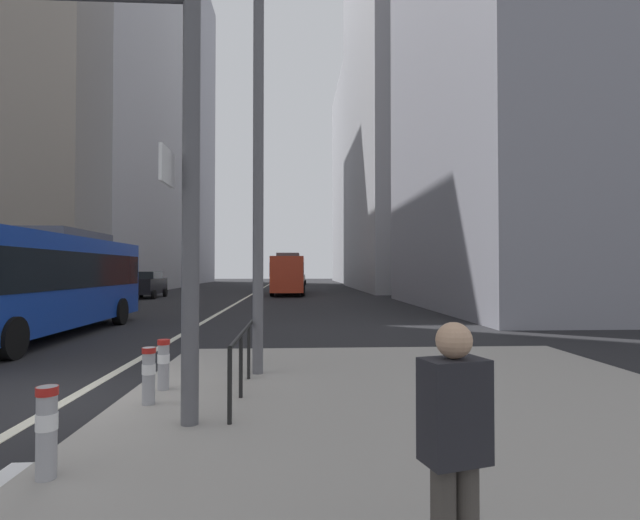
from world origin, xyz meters
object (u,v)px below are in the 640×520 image
at_px(car_receding_far, 298,277).
at_px(bollard_back, 164,362).
at_px(car_receding_near, 295,277).
at_px(bollard_right, 149,373).
at_px(city_bus_red_receding, 289,273).
at_px(car_oncoming_mid, 147,284).
at_px(bollard_left, 47,427).
at_px(street_lamp_post, 258,100).
at_px(pedestrian_waiting, 455,445).
at_px(city_bus_blue_oncoming, 39,278).

xyz_separation_m(car_receding_far, bollard_back, (-2.62, -57.45, -0.39)).
distance_m(car_receding_near, car_receding_far, 1.09).
bearing_deg(car_receding_near, bollard_right, -92.10).
bearing_deg(city_bus_red_receding, car_receding_far, 87.73).
distance_m(car_oncoming_mid, bollard_back, 29.08).
bearing_deg(bollard_right, car_oncoming_mid, 107.13).
bearing_deg(bollard_left, city_bus_red_receding, 87.10).
height_order(car_oncoming_mid, bollard_left, car_oncoming_mid).
bearing_deg(bollard_left, car_oncoming_mid, 105.53).
bearing_deg(bollard_right, street_lamp_post, 54.01).
bearing_deg(city_bus_red_receding, bollard_back, -92.86).
xyz_separation_m(bollard_left, bollard_back, (0.18, 3.23, -0.02)).
xyz_separation_m(car_oncoming_mid, bollard_back, (8.78, -27.72, -0.39)).
bearing_deg(pedestrian_waiting, car_oncoming_mid, 109.91).
height_order(car_receding_near, car_receding_far, same).
xyz_separation_m(city_bus_red_receding, street_lamp_post, (-0.20, -31.31, 3.45)).
distance_m(city_bus_red_receding, bollard_left, 35.72).
height_order(car_receding_near, bollard_right, car_receding_near).
relative_size(city_bus_blue_oncoming, car_receding_far, 2.35).
bearing_deg(bollard_back, car_receding_near, 87.86).
distance_m(city_bus_red_receding, car_receding_far, 25.06).
height_order(car_receding_far, bollard_back, car_receding_far).
xyz_separation_m(city_bus_blue_oncoming, bollard_right, (5.67, -7.84, -1.23)).
xyz_separation_m(bollard_back, pedestrian_waiting, (3.06, -4.99, 0.45)).
height_order(bollard_left, bollard_back, bollard_left).
distance_m(car_receding_far, pedestrian_waiting, 62.44).
bearing_deg(street_lamp_post, bollard_left, -110.31).
distance_m(city_bus_blue_oncoming, bollard_left, 11.68).
relative_size(car_oncoming_mid, bollard_right, 5.62).
xyz_separation_m(car_receding_far, bollard_left, (-2.80, -60.68, -0.37)).
bearing_deg(pedestrian_waiting, bollard_left, 151.57).
distance_m(car_oncoming_mid, car_receding_near, 32.64).
height_order(car_oncoming_mid, bollard_right, car_oncoming_mid).
relative_size(car_receding_near, pedestrian_waiting, 2.74).
bearing_deg(car_oncoming_mid, car_receding_near, 70.36).
bearing_deg(street_lamp_post, city_bus_blue_oncoming, 140.20).
relative_size(city_bus_red_receding, car_receding_far, 2.34).
distance_m(car_oncoming_mid, pedestrian_waiting, 34.79).
bearing_deg(pedestrian_waiting, street_lamp_post, 105.03).
relative_size(car_oncoming_mid, bollard_left, 5.38).
relative_size(bollard_left, bollard_back, 1.06).
relative_size(car_receding_near, car_receding_far, 0.96).
xyz_separation_m(bollard_left, bollard_right, (0.20, 2.40, -0.02)).
bearing_deg(car_receding_far, street_lamp_post, -91.21).
xyz_separation_m(city_bus_blue_oncoming, street_lamp_post, (7.08, -5.90, 3.45)).
bearing_deg(bollard_left, car_receding_near, 87.80).
bearing_deg(car_receding_near, city_bus_red_receding, -91.24).
xyz_separation_m(bollard_left, pedestrian_waiting, (3.25, -1.76, 0.42)).
bearing_deg(bollard_right, pedestrian_waiting, -53.78).
bearing_deg(car_oncoming_mid, bollard_left, -74.47).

